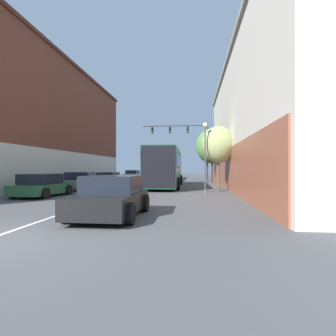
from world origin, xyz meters
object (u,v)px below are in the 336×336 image
object	(u,v)px
parked_car_left_mid	(109,179)
parked_car_left_far	(133,175)
parked_car_left_near	(42,186)
street_tree_near	(218,145)
traffic_signal_gantry	(186,138)
bus	(165,166)
street_tree_far	(212,146)
street_lamp	(205,151)
parked_car_left_distant	(81,181)
hatchback_foreground	(112,197)

from	to	relation	value
parked_car_left_mid	parked_car_left_far	world-z (taller)	parked_car_left_far
parked_car_left_near	street_tree_near	size ratio (longest dim) A/B	0.83
traffic_signal_gantry	street_tree_near	bearing A→B (deg)	-78.50
bus	parked_car_left_far	size ratio (longest dim) A/B	2.57
traffic_signal_gantry	street_tree_far	bearing A→B (deg)	-27.23
street_lamp	bus	bearing A→B (deg)	124.75
parked_car_left_far	traffic_signal_gantry	distance (m)	10.28
traffic_signal_gantry	street_tree_far	world-z (taller)	traffic_signal_gantry
parked_car_left_near	street_tree_far	size ratio (longest dim) A/B	0.62
traffic_signal_gantry	street_tree_near	xyz separation A→B (m)	(2.75, -13.53, -2.03)
parked_car_left_near	parked_car_left_far	bearing A→B (deg)	2.59
parked_car_left_near	traffic_signal_gantry	distance (m)	20.48
parked_car_left_far	street_lamp	world-z (taller)	street_lamp
parked_car_left_mid	traffic_signal_gantry	distance (m)	11.46
parked_car_left_distant	street_tree_near	bearing A→B (deg)	-100.19
hatchback_foreground	parked_car_left_mid	world-z (taller)	hatchback_foreground
parked_car_left_far	street_lamp	xyz separation A→B (m)	(9.65, -19.04, 2.20)
parked_car_left_far	parked_car_left_distant	distance (m)	17.60
parked_car_left_distant	street_tree_far	size ratio (longest dim) A/B	0.73
hatchback_foreground	parked_car_left_far	distance (m)	29.24
street_lamp	parked_car_left_far	bearing A→B (deg)	116.87
parked_car_left_mid	street_lamp	size ratio (longest dim) A/B	0.93
street_tree_near	parked_car_left_near	bearing A→B (deg)	-156.37
street_lamp	traffic_signal_gantry	bearing A→B (deg)	96.87
street_tree_near	parked_car_left_mid	bearing A→B (deg)	147.98
hatchback_foreground	street_tree_far	size ratio (longest dim) A/B	0.61
parked_car_left_distant	street_lamp	distance (m)	10.00
parked_car_left_mid	street_tree_near	size ratio (longest dim) A/B	0.95
bus	parked_car_left_mid	world-z (taller)	bus
bus	hatchback_foreground	bearing A→B (deg)	177.79
parked_car_left_near	parked_car_left_distant	size ratio (longest dim) A/B	0.85
hatchback_foreground	parked_car_left_far	bearing A→B (deg)	11.97
street_tree_far	bus	bearing A→B (deg)	-119.98
bus	traffic_signal_gantry	size ratio (longest dim) A/B	1.31
parked_car_left_far	street_tree_near	distance (m)	21.15
street_tree_far	hatchback_foreground	bearing A→B (deg)	-102.42
parked_car_left_mid	street_tree_near	xyz separation A→B (m)	(10.43, -6.52, 2.79)
street_tree_near	street_tree_far	xyz separation A→B (m)	(0.33, 11.94, 0.91)
bus	parked_car_left_distant	world-z (taller)	bus
parked_car_left_near	traffic_signal_gantry	xyz separation A→B (m)	(7.99, 18.23, 4.80)
hatchback_foreground	street_lamp	distance (m)	10.46
street_lamp	parked_car_left_mid	bearing A→B (deg)	141.48
parked_car_left_far	traffic_signal_gantry	bearing A→B (deg)	-117.49
hatchback_foreground	traffic_signal_gantry	world-z (taller)	traffic_signal_gantry
street_tree_far	traffic_signal_gantry	bearing A→B (deg)	152.77
parked_car_left_far	street_tree_near	bearing A→B (deg)	-147.12
bus	parked_car_left_distant	xyz separation A→B (m)	(-6.31, -3.37, -1.21)
parked_car_left_near	street_tree_far	bearing A→B (deg)	-30.83
bus	street_lamp	world-z (taller)	street_lamp
street_lamp	street_tree_far	xyz separation A→B (m)	(1.34, 12.92, 1.45)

